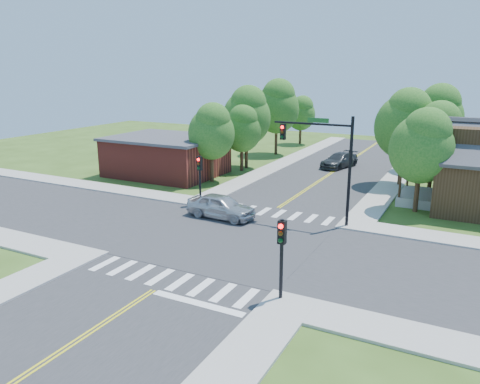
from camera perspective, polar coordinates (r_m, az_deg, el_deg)
The scene contains 25 objects.
ground at distance 28.36m, azimuth -1.21°, elevation -5.91°, with size 100.00×100.00×0.00m, color #354F18.
road_ns at distance 28.36m, azimuth -1.21°, elevation -5.87°, with size 10.00×90.00×0.04m, color #2D2D30.
road_ew at distance 28.35m, azimuth -1.21°, elevation -5.86°, with size 90.00×10.00×0.04m, color #2D2D30.
intersection_patch at distance 28.36m, azimuth -1.21°, elevation -5.91°, with size 10.20×10.20×0.06m, color #2D2D30.
sidewalk_nw at distance 49.42m, azimuth -8.61°, elevation 3.01°, with size 40.00×40.00×0.14m.
crosswalk_north at distance 33.63m, azimuth 3.84°, elevation -2.50°, with size 8.85×2.00×0.01m.
crosswalk_south at distance 23.52m, azimuth -8.55°, elevation -10.49°, with size 8.85×2.00×0.01m.
centerline at distance 28.35m, azimuth -1.21°, elevation -5.82°, with size 0.30×90.00×0.01m.
stop_bar at distance 21.23m, azimuth -5.17°, elevation -13.45°, with size 4.60×0.45×0.09m, color white.
signal_mast_ne at distance 30.63m, azimuth 10.28°, elevation 4.83°, with size 5.30×0.42×7.20m.
signal_pole_se at distance 20.42m, azimuth 5.09°, elevation -6.41°, with size 0.34×0.42×3.80m.
signal_pole_nw at distance 34.97m, azimuth -4.94°, elevation 2.58°, with size 0.34×0.42×3.80m.
building_nw at distance 46.06m, azimuth -8.96°, elevation 4.44°, with size 10.40×8.40×3.73m.
tree_e_a at distance 35.12m, azimuth 21.38°, elevation 5.44°, with size 4.43×4.20×7.52m.
tree_e_b at distance 41.35m, azimuth 22.78°, elevation 6.66°, with size 4.48×4.26×7.62m.
tree_e_c at distance 49.82m, azimuth 22.88°, elevation 8.70°, with size 5.14×4.88×8.74m.
tree_e_d at distance 58.74m, azimuth 23.64°, elevation 8.11°, with size 3.99×3.79×6.78m.
tree_w_a at distance 42.15m, azimuth -3.46°, elevation 7.53°, with size 4.24×4.02×7.20m.
tree_w_b at distance 48.02m, azimuth 0.86°, elevation 9.46°, with size 4.99×4.74×8.49m.
tree_w_c at distance 56.06m, azimuth 4.56°, elevation 10.52°, with size 5.29×5.02×8.99m.
tree_w_d at distance 64.53m, azimuth 7.49°, elevation 9.60°, with size 3.88×3.69×6.60m.
tree_house at distance 42.68m, azimuth 19.53°, elevation 8.02°, with size 5.04×4.79×8.56m.
tree_bldg at distance 46.76m, azimuth 0.28°, elevation 7.91°, with size 3.97×3.77×6.75m.
car_silver at distance 32.20m, azimuth -2.33°, elevation -1.80°, with size 4.98×2.22×1.67m, color #B7BABF.
car_dgrey at distance 49.92m, azimuth 12.00°, elevation 3.76°, with size 3.37×5.53×1.50m, color #303336.
Camera 1 is at (12.70, -23.29, 10.03)m, focal length 35.00 mm.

